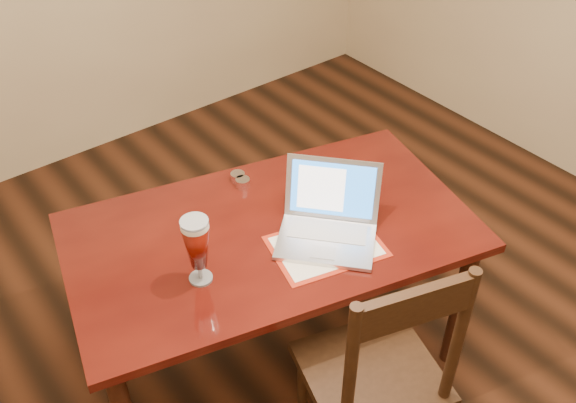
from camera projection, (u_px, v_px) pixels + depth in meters
room_shell at (386, 7)px, 1.53m from camera, size 4.51×5.01×2.71m
dining_table at (272, 245)px, 2.51m from camera, size 1.72×1.23×1.00m
dining_chair at (377, 376)px, 2.21m from camera, size 0.57×0.55×1.08m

